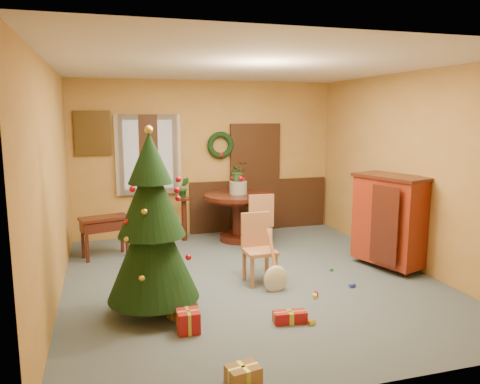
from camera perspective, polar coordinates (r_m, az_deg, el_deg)
name	(u,v)px	position (r m, az deg, el deg)	size (l,w,h in m)	color
room_envelope	(218,176)	(8.98, -2.68, 2.01)	(5.50, 5.50, 5.50)	#36454F
dining_table	(238,208)	(8.45, -0.21, -1.97)	(1.25, 1.25, 0.86)	black
urn	(238,188)	(8.38, -0.22, 0.54)	(0.32, 0.32, 0.23)	slate
centerpiece_plant	(238,171)	(8.34, -0.22, 2.52)	(0.32, 0.27, 0.35)	#1E4C23
chair_near	(258,245)	(6.45, 2.20, -6.50)	(0.42, 0.42, 0.95)	#A66942
chair_far	(259,220)	(7.88, 2.39, -3.42)	(0.45, 0.45, 0.98)	#A66942
guitar	(276,262)	(6.13, 4.39, -8.55)	(0.33, 0.16, 0.78)	beige
plant_stand	(184,214)	(8.55, -6.84, -2.68)	(0.31, 0.31, 0.79)	black
stand_plant	(184,188)	(8.46, -6.90, 0.53)	(0.21, 0.17, 0.38)	#19471E
christmas_tree	(152,227)	(5.37, -10.70, -4.22)	(1.05, 1.05, 2.16)	#382111
writing_desk	(105,227)	(7.79, -16.19, -4.10)	(0.82, 0.56, 0.67)	black
sideboard	(390,219)	(7.30, 17.83, -3.11)	(0.88, 1.21, 1.40)	#59190A
gift_a	(243,374)	(4.31, 0.40, -21.35)	(0.31, 0.25, 0.15)	brown
gift_b	(188,321)	(5.16, -6.34, -15.40)	(0.24, 0.24, 0.24)	maroon
gift_c	(182,310)	(5.53, -7.05, -14.10)	(0.35, 0.32, 0.16)	brown
gift_d	(290,317)	(5.38, 6.11, -14.92)	(0.38, 0.19, 0.13)	maroon
toy_a	(352,286)	(6.52, 13.51, -11.04)	(0.08, 0.05, 0.05)	#2A3DB7
toy_b	(331,269)	(7.11, 11.05, -9.18)	(0.06, 0.06, 0.06)	green
toy_c	(315,296)	(6.08, 9.10, -12.43)	(0.08, 0.05, 0.05)	gold
toy_d	(316,294)	(6.15, 9.25, -12.12)	(0.06, 0.06, 0.06)	#AF0B15
toy_e	(312,322)	(5.38, 8.71, -15.45)	(0.08, 0.05, 0.05)	gold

